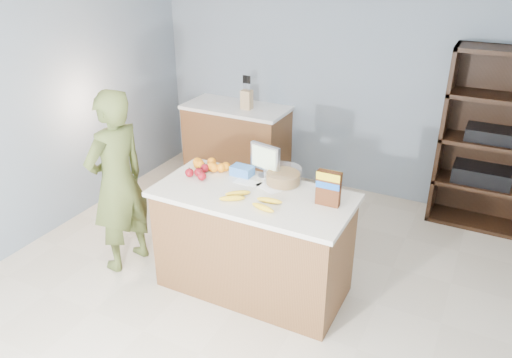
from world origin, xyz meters
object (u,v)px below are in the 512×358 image
at_px(tv, 265,159).
at_px(shelving_unit, 489,144).
at_px(cereal_box, 329,186).
at_px(counter_peninsula, 253,246).
at_px(person, 117,182).

bearing_deg(tv, shelving_unit, 47.34).
distance_m(tv, cereal_box, 0.67).
xyz_separation_m(counter_peninsula, shelving_unit, (1.55, 2.05, 0.45)).
bearing_deg(cereal_box, shelving_unit, 63.64).
xyz_separation_m(counter_peninsula, person, (-1.20, -0.19, 0.40)).
height_order(tv, cereal_box, tv).
height_order(person, tv, person).
bearing_deg(cereal_box, person, -171.08).
relative_size(shelving_unit, tv, 6.38).
bearing_deg(person, shelving_unit, 138.23).
xyz_separation_m(person, tv, (1.15, 0.51, 0.25)).
distance_m(shelving_unit, tv, 2.37).
bearing_deg(shelving_unit, counter_peninsula, -127.11).
distance_m(person, cereal_box, 1.81).
bearing_deg(tv, person, -156.25).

